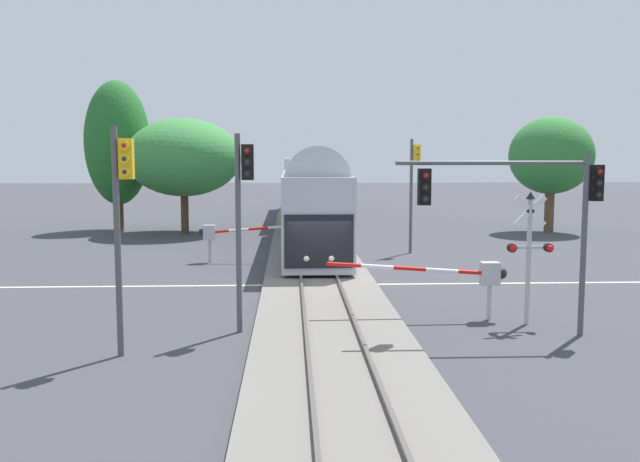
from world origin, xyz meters
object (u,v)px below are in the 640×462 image
Objects in this scene: traffic_signal_near_left at (121,204)px; traffic_signal_near_right at (529,199)px; crossing_signal_mast at (529,244)px; commuter_train at (307,191)px; traffic_signal_far_side at (414,177)px; oak_behind_train at (184,158)px; maple_right_background at (551,156)px; crossing_gate_near at (471,274)px; crossing_gate_far at (220,233)px; pine_left_background at (117,143)px; traffic_signal_median at (243,200)px.

traffic_signal_near_right is (10.74, 1.45, 0.02)m from traffic_signal_near_left.
commuter_train is at bearing 103.00° from crossing_signal_mast.
oak_behind_train reaches higher than traffic_signal_far_side.
maple_right_background reaches higher than crossing_signal_mast.
crossing_gate_near is 3.33m from traffic_signal_near_right.
traffic_signal_near_right is 28.61m from maple_right_background.
traffic_signal_near_right is at bearing -112.27° from maple_right_background.
crossing_gate_far is 0.68× the size of maple_right_background.
traffic_signal_near_left is 0.56× the size of pine_left_background.
crossing_gate_near is at bearing -53.62° from crossing_gate_far.
oak_behind_train is at bearing -177.68° from commuter_train.
oak_behind_train is at bearing 143.23° from traffic_signal_far_side.
traffic_signal_median reaches higher than commuter_train.
crossing_signal_mast is 33.93m from pine_left_background.
traffic_signal_far_side is at bearing 59.84° from traffic_signal_near_left.
commuter_train reaches higher than traffic_signal_near_right.
crossing_gate_far is 0.51× the size of pine_left_background.
traffic_signal_median is at bearing -170.03° from crossing_gate_near.
crossing_signal_mast is 0.71× the size of traffic_signal_median.
oak_behind_train reaches higher than crossing_signal_mast.
traffic_signal_median is at bearing 174.14° from traffic_signal_near_right.
maple_right_background is (20.74, 12.35, 3.69)m from crossing_gate_far.
crossing_signal_mast is 16.53m from crossing_gate_far.
traffic_signal_near_right reaches higher than crossing_gate_near.
pine_left_background is (-12.97, 2.09, 3.20)m from commuter_train.
crossing_signal_mast is 29.25m from oak_behind_train.
traffic_signal_median reaches higher than crossing_gate_near.
commuter_train is 13.52m from pine_left_background.
pine_left_background reaches higher than traffic_signal_near_right.
traffic_signal_median reaches higher than crossing_gate_far.
traffic_signal_far_side is 0.58× the size of pine_left_background.
traffic_signal_median is 7.95m from traffic_signal_near_right.
traffic_signal_near_left is 1.02× the size of traffic_signal_median.
pine_left_background reaches higher than crossing_signal_mast.
oak_behind_train is at bearing 179.07° from maple_right_background.
pine_left_background is at bearing 174.51° from maple_right_background.
traffic_signal_far_side is 0.77× the size of maple_right_background.
crossing_gate_near is at bearing 19.62° from traffic_signal_near_left.
commuter_train reaches higher than crossing_signal_mast.
maple_right_background reaches higher than traffic_signal_median.
traffic_signal_median is (-7.78, -16.01, -0.19)m from traffic_signal_far_side.
traffic_signal_near_left is 0.75× the size of maple_right_background.
crossing_gate_far is 13.65m from traffic_signal_median.
traffic_signal_median is at bearing -115.91° from traffic_signal_far_side.
oak_behind_train is (-2.80, 28.29, 1.15)m from traffic_signal_near_left.
traffic_signal_far_side reaches higher than commuter_train.
commuter_train is at bearing -9.14° from pine_left_background.
maple_right_background is at bearing 64.14° from crossing_gate_near.
traffic_signal_far_side is (0.89, 14.80, 2.56)m from crossing_gate_near.
traffic_signal_far_side is 16.83m from traffic_signal_near_right.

